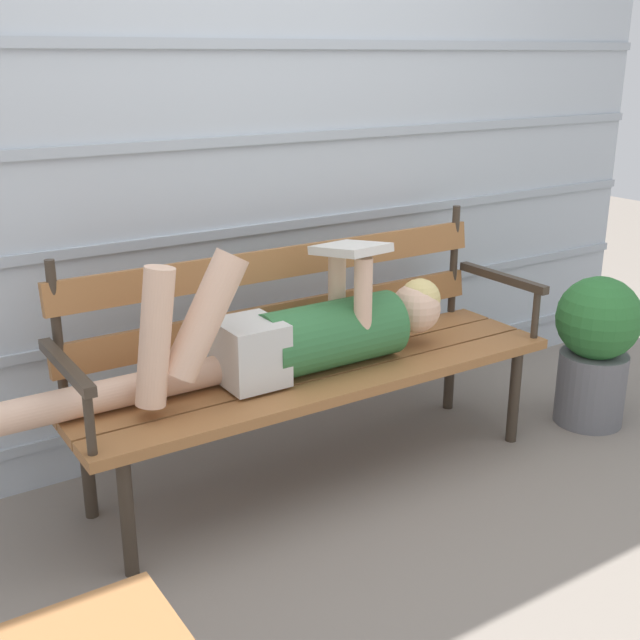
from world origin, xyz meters
The scene contains 5 objects.
ground_plane centered at (0.00, 0.00, 0.00)m, with size 12.00×12.00×0.00m, color gray.
house_siding centered at (0.00, 0.60, 1.18)m, with size 4.26×0.08×2.36m.
park_bench centered at (0.00, 0.17, 0.48)m, with size 1.81×0.50×0.89m.
reclining_person centered at (-0.10, 0.10, 0.57)m, with size 1.68×0.27×0.50m.
potted_plant centered at (1.20, -0.14, 0.35)m, with size 0.34×0.34×0.63m.
Camera 1 is at (-1.43, -2.10, 1.49)m, focal length 44.70 mm.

